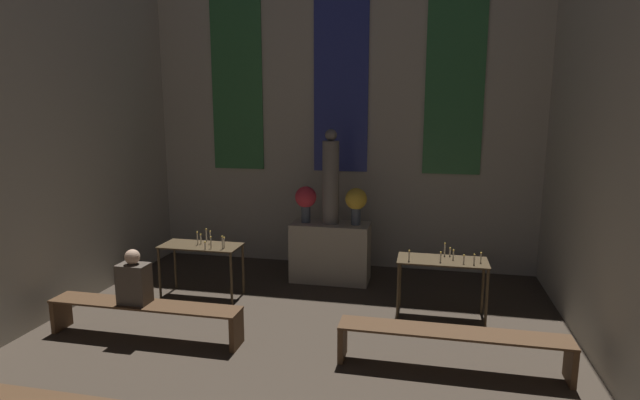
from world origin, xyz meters
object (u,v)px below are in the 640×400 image
at_px(pew_back_left, 145,312).
at_px(person_seated, 134,280).
at_px(statue, 331,180).
at_px(candle_rack_left, 201,252).
at_px(pew_back_right, 452,340).
at_px(candle_rack_right, 442,267).
at_px(altar, 330,252).
at_px(flower_vase_right, 356,201).
at_px(flower_vase_left, 306,199).

bearing_deg(pew_back_left, person_seated, 180.00).
height_order(statue, candle_rack_left, statue).
bearing_deg(pew_back_left, pew_back_right, 0.00).
relative_size(candle_rack_left, candle_rack_right, 1.00).
height_order(candle_rack_left, person_seated, person_seated).
height_order(altar, pew_back_left, altar).
relative_size(flower_vase_right, pew_back_right, 0.24).
relative_size(statue, person_seated, 2.24).
bearing_deg(person_seated, altar, 52.69).
height_order(candle_rack_left, pew_back_left, candle_rack_left).
xyz_separation_m(flower_vase_right, candle_rack_left, (-2.12, -1.11, -0.63)).
relative_size(candle_rack_left, pew_back_left, 0.48).
relative_size(flower_vase_right, candle_rack_left, 0.50).
relative_size(flower_vase_left, candle_rack_left, 0.50).
xyz_separation_m(statue, candle_rack_left, (-1.71, -1.11, -0.96)).
distance_m(candle_rack_right, person_seated, 3.90).
bearing_deg(pew_back_right, person_seated, 180.00).
bearing_deg(candle_rack_left, statue, 32.86).
bearing_deg(pew_back_left, flower_vase_left, 60.99).
height_order(pew_back_left, person_seated, person_seated).
height_order(statue, flower_vase_right, statue).
relative_size(statue, candle_rack_right, 1.28).
relative_size(altar, flower_vase_right, 2.13).
xyz_separation_m(candle_rack_right, person_seated, (-3.63, -1.41, 0.03)).
bearing_deg(flower_vase_left, candle_rack_left, -139.75).
xyz_separation_m(flower_vase_right, candle_rack_right, (1.31, -1.11, -0.64)).
bearing_deg(flower_vase_right, flower_vase_left, 180.00).
relative_size(candle_rack_left, pew_back_right, 0.48).
bearing_deg(candle_rack_left, altar, 32.86).
bearing_deg(altar, candle_rack_left, -147.14).
xyz_separation_m(flower_vase_left, candle_rack_right, (2.13, -1.11, -0.64)).
bearing_deg(candle_rack_right, statue, 147.27).
height_order(altar, flower_vase_left, flower_vase_left).
xyz_separation_m(flower_vase_right, pew_back_right, (1.39, -2.51, -0.99)).
bearing_deg(candle_rack_left, flower_vase_right, 27.57).
bearing_deg(person_seated, flower_vase_right, 47.27).
height_order(flower_vase_left, pew_back_right, flower_vase_left).
xyz_separation_m(altar, flower_vase_right, (0.41, 0.00, 0.85)).
bearing_deg(altar, pew_back_right, -54.39).
xyz_separation_m(flower_vase_left, pew_back_right, (2.20, -2.51, -0.99)).
height_order(flower_vase_right, pew_back_right, flower_vase_right).
bearing_deg(pew_back_right, flower_vase_right, 119.01).
height_order(statue, person_seated, statue).
distance_m(altar, pew_back_left, 3.09).
bearing_deg(statue, flower_vase_right, 0.00).
distance_m(altar, person_seated, 3.17).
relative_size(statue, flower_vase_right, 2.56).
xyz_separation_m(candle_rack_left, pew_back_right, (3.51, -1.41, -0.36)).
bearing_deg(pew_back_left, altar, 54.39).
xyz_separation_m(altar, statue, (0.00, 0.00, 1.18)).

